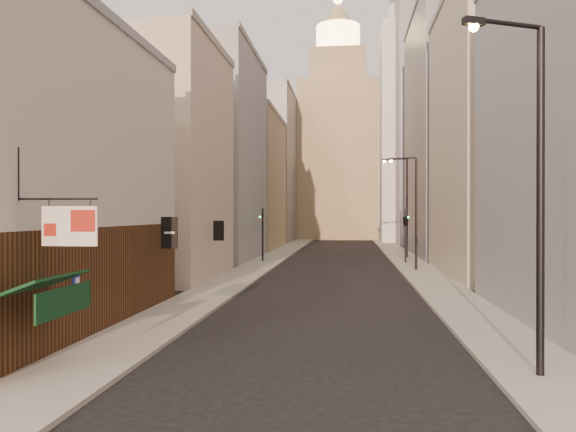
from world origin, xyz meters
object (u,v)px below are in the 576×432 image
(streetlamp_far, at_px, (404,201))
(streetlamp_near, at_px, (533,178))
(traffic_light_left, at_px, (263,225))
(white_tower, at_px, (406,124))
(streetlamp_mid, at_px, (413,206))
(traffic_light_right, at_px, (406,220))
(clock_tower, at_px, (338,143))

(streetlamp_far, bearing_deg, streetlamp_near, -82.98)
(streetlamp_far, distance_m, traffic_light_left, 14.68)
(streetlamp_near, relative_size, traffic_light_left, 1.91)
(white_tower, bearing_deg, streetlamp_mid, -94.95)
(white_tower, xyz_separation_m, streetlamp_mid, (-3.91, -45.19, -13.51))
(streetlamp_mid, relative_size, traffic_light_left, 1.78)
(streetlamp_mid, relative_size, streetlamp_far, 0.89)
(white_tower, bearing_deg, traffic_light_right, -95.70)
(clock_tower, distance_m, streetlamp_near, 89.18)
(streetlamp_mid, distance_m, traffic_light_left, 14.66)
(streetlamp_near, height_order, streetlamp_far, streetlamp_far)
(streetlamp_mid, xyz_separation_m, traffic_light_left, (-12.92, 6.72, -1.63))
(streetlamp_near, xyz_separation_m, traffic_light_right, (0.09, 35.28, -1.50))
(streetlamp_mid, distance_m, traffic_light_right, 6.50)
(streetlamp_mid, bearing_deg, streetlamp_far, 102.45)
(traffic_light_left, height_order, traffic_light_right, same)
(clock_tower, relative_size, traffic_light_right, 8.98)
(white_tower, bearing_deg, traffic_light_left, -113.63)
(streetlamp_near, bearing_deg, clock_tower, 70.77)
(clock_tower, bearing_deg, traffic_light_left, -96.35)
(clock_tower, distance_m, white_tower, 17.83)
(streetlamp_mid, bearing_deg, traffic_light_left, 167.20)
(white_tower, bearing_deg, streetlamp_near, -93.06)
(streetlamp_near, bearing_deg, streetlamp_mid, 66.10)
(streetlamp_near, bearing_deg, traffic_light_left, 86.08)
(traffic_light_right, bearing_deg, traffic_light_left, 16.89)
(white_tower, xyz_separation_m, streetlamp_far, (-3.44, -32.92, -12.87))
(traffic_light_right, bearing_deg, streetlamp_near, 108.15)
(white_tower, distance_m, streetlamp_far, 35.51)
(clock_tower, distance_m, traffic_light_left, 54.67)
(clock_tower, bearing_deg, streetlamp_mid, -83.17)
(traffic_light_left, bearing_deg, clock_tower, -97.33)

